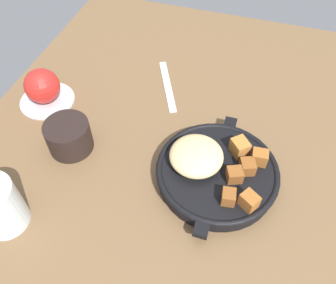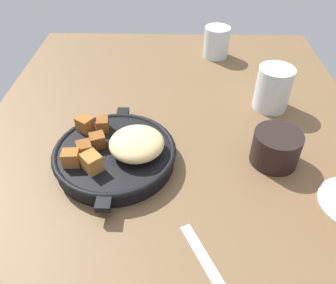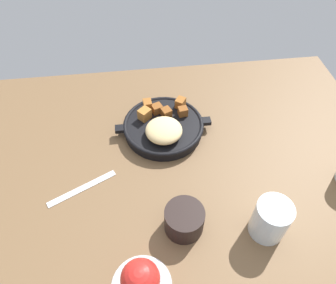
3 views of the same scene
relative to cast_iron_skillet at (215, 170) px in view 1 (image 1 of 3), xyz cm
name	(u,v)px [view 1 (image 1 of 3)]	position (x,y,z in cm)	size (l,w,h in cm)	color
ground_plane	(160,173)	(-1.25, 10.43, -3.69)	(117.21, 81.60, 2.40)	brown
cast_iron_skillet	(215,170)	(0.00, 0.00, 0.00)	(26.93, 22.64, 6.97)	black
saucer_plate	(47,100)	(9.04, 40.71, -2.19)	(12.20, 12.20, 0.60)	#B7BABF
red_apple	(42,86)	(9.04, 40.71, 1.94)	(7.67, 7.67, 7.67)	red
butter_knife	(168,85)	(22.05, 16.17, -2.31)	(17.72, 1.60, 0.36)	silver
coffee_mug_dark	(69,137)	(-1.34, 29.13, 0.69)	(8.79, 8.79, 6.36)	black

